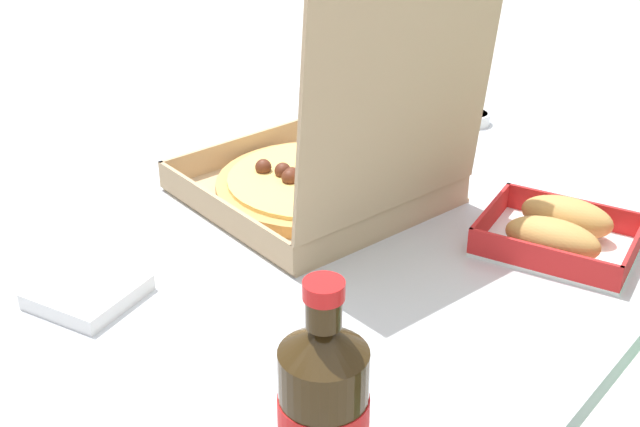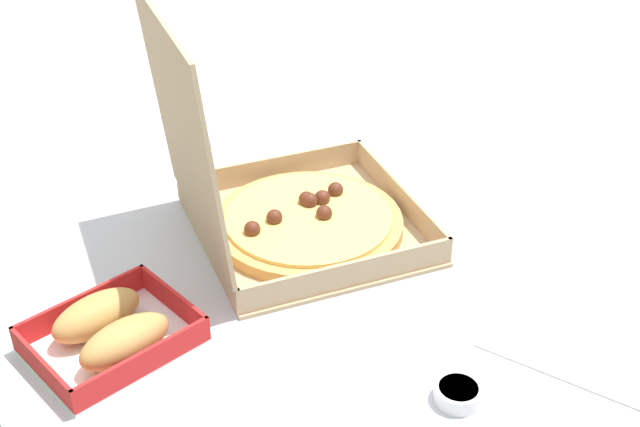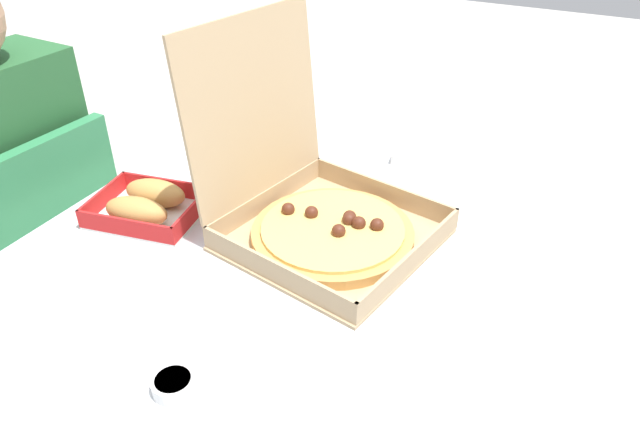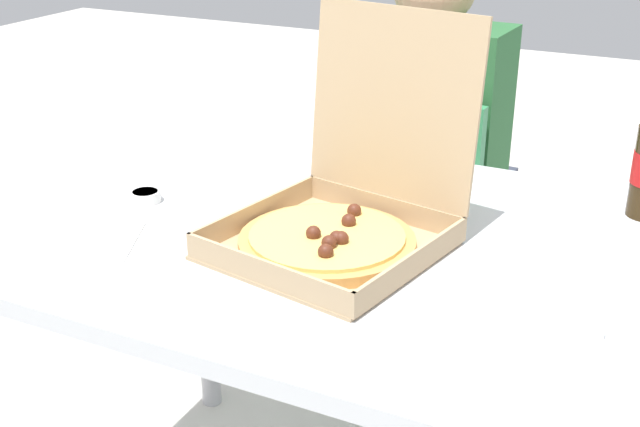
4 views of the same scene
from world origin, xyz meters
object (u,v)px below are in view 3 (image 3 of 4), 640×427
Objects in this scene: pizza_box_open at (320,210)px; dipping_sauce_cup at (173,384)px; bread_side_box at (147,204)px; cola_bottle at (273,76)px; napkin_pile at (420,152)px; chair at (34,270)px.

pizza_box_open is 0.40m from dipping_sauce_cup.
pizza_box_open is 0.32m from bread_side_box.
cola_bottle is at bearing 38.76° from pizza_box_open.
bread_side_box is (-0.09, 0.31, -0.02)m from pizza_box_open.
cola_bottle is (0.43, 0.34, 0.05)m from pizza_box_open.
bread_side_box is at bearing 106.68° from pizza_box_open.
dipping_sauce_cup is at bearing 174.37° from napkin_pile.
dipping_sauce_cup is (-0.39, 0.01, -0.04)m from pizza_box_open.
pizza_box_open reaches higher than napkin_pile.
cola_bottle is (0.52, 0.03, 0.07)m from bread_side_box.
dipping_sauce_cup is at bearing -113.17° from chair.
dipping_sauce_cup is (-0.76, 0.07, 0.00)m from napkin_pile.
bread_side_box is 0.53m from cola_bottle.
dipping_sauce_cup is at bearing -135.29° from bread_side_box.
chair is at bearing 121.13° from napkin_pile.
pizza_box_open is at bearing -81.87° from chair.
dipping_sauce_cup is at bearing 178.49° from pizza_box_open.
pizza_box_open is 1.79× the size of cola_bottle.
pizza_box_open is 0.37m from napkin_pile.
dipping_sauce_cup is (-0.30, -0.30, -0.01)m from bread_side_box.
chair is 0.80m from dipping_sauce_cup.
napkin_pile is at bearing -5.63° from dipping_sauce_cup.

